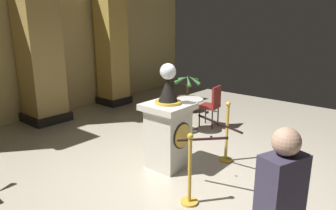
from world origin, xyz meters
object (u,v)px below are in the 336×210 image
stanchion_near (190,180)px  stanchion_far (226,140)px  potted_palm_right (187,100)px  cafe_chair_red (212,103)px  cafe_table (190,111)px  pedestal_clock (168,128)px

stanchion_near → stanchion_far: size_ratio=0.93×
potted_palm_right → cafe_chair_red: bearing=-119.2°
cafe_table → cafe_chair_red: 0.61m
stanchion_near → cafe_chair_red: bearing=26.9°
stanchion_near → pedestal_clock: bearing=54.3°
stanchion_far → potted_palm_right: stanchion_far is taller
cafe_table → cafe_chair_red: cafe_chair_red is taller
potted_palm_right → cafe_chair_red: potted_palm_right is taller
stanchion_near → cafe_table: stanchion_near is taller
stanchion_near → stanchion_far: bearing=11.1°
stanchion_near → cafe_chair_red: stanchion_near is taller
pedestal_clock → stanchion_near: size_ratio=1.74×
pedestal_clock → potted_palm_right: pedestal_clock is taller
stanchion_far → cafe_chair_red: size_ratio=1.12×
stanchion_near → cafe_table: size_ratio=1.36×
cafe_table → pedestal_clock: bearing=-155.3°
stanchion_near → potted_palm_right: potted_palm_right is taller
stanchion_far → cafe_chair_red: 1.81m
pedestal_clock → cafe_table: (1.63, 0.75, -0.22)m
stanchion_near → cafe_chair_red: size_ratio=1.04×
potted_palm_right → stanchion_far: bearing=-130.9°
stanchion_far → potted_palm_right: 3.13m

